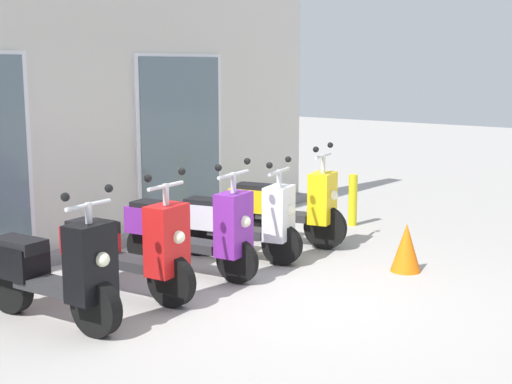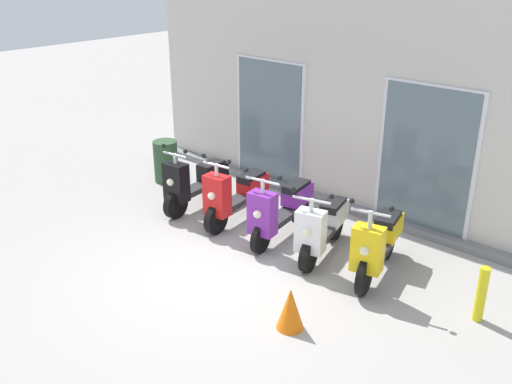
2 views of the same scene
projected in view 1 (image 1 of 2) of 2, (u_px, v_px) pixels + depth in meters
The scene contains 9 objects.
ground_plane at pixel (283, 300), 6.62m from camera, with size 40.00×40.00×0.00m, color #A8A39E.
storefront_facade at pixel (76, 102), 8.13m from camera, with size 8.43×0.50×3.61m.
scooter_black at pixel (53, 271), 5.92m from camera, with size 0.53×1.52×1.21m.
scooter_red at pixel (128, 249), 6.62m from camera, with size 0.57×1.56×1.24m.
scooter_purple at pixel (192, 229), 7.32m from camera, with size 0.65×1.60×1.23m.
scooter_white at pixel (240, 221), 7.92m from camera, with size 0.74×1.48×1.16m.
scooter_yellow at pixel (286, 205), 8.59m from camera, with size 0.70×1.55×1.25m.
curb_bollard at pixel (353, 200), 9.66m from camera, with size 0.12×0.12×0.70m, color yellow.
traffic_cone at pixel (406, 247), 7.51m from camera, with size 0.32×0.32×0.52m, color orange.
Camera 1 is at (-5.10, -3.77, 2.15)m, focal length 50.02 mm.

